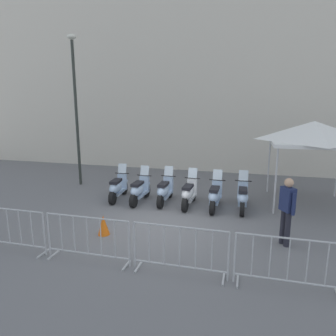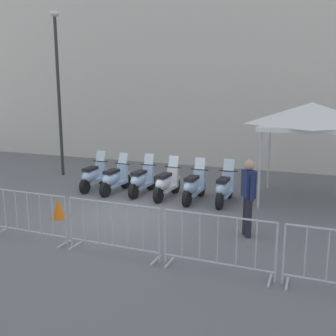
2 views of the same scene
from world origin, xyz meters
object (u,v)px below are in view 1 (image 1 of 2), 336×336
(barrier_segment_2, at_px, (88,240))
(motorcycle_4, at_px, (215,196))
(barrier_segment_3, at_px, (180,251))
(traffic_cone, at_px, (103,225))
(barrier_segment_1, at_px, (9,230))
(canopy_tent, at_px, (313,133))
(barrier_segment_4, at_px, (288,264))
(motorcycle_1, at_px, (139,190))
(street_lamp, at_px, (75,98))
(motorcycle_3, at_px, (189,194))
(officer_near_row_end, at_px, (287,208))
(motorcycle_5, at_px, (243,197))
(motorcycle_0, at_px, (118,188))
(motorcycle_2, at_px, (165,191))

(barrier_segment_2, bearing_deg, motorcycle_4, 58.69)
(motorcycle_4, bearing_deg, barrier_segment_3, -95.42)
(motorcycle_4, relative_size, traffic_cone, 3.14)
(barrier_segment_2, bearing_deg, traffic_cone, 100.97)
(barrier_segment_1, xyz_separation_m, canopy_tent, (7.72, 5.29, 1.99))
(barrier_segment_1, distance_m, barrier_segment_4, 6.31)
(motorcycle_1, distance_m, barrier_segment_1, 4.55)
(motorcycle_1, bearing_deg, street_lamp, 151.47)
(barrier_segment_3, relative_size, canopy_tent, 0.69)
(barrier_segment_1, distance_m, barrier_segment_3, 4.21)
(canopy_tent, bearing_deg, motorcycle_3, -163.78)
(officer_near_row_end, bearing_deg, street_lamp, 152.48)
(motorcycle_4, bearing_deg, barrier_segment_2, -121.31)
(motorcycle_5, bearing_deg, canopy_tent, 27.31)
(motorcycle_0, height_order, motorcycle_4, same)
(motorcycle_1, bearing_deg, canopy_tent, 11.32)
(motorcycle_5, bearing_deg, motorcycle_0, 178.35)
(motorcycle_4, bearing_deg, motorcycle_1, 178.42)
(motorcycle_2, relative_size, canopy_tent, 0.59)
(motorcycle_2, relative_size, traffic_cone, 3.13)
(motorcycle_5, xyz_separation_m, officer_near_row_end, (1.02, -2.33, 0.53))
(motorcycle_5, distance_m, canopy_tent, 3.24)
(barrier_segment_2, height_order, canopy_tent, canopy_tent)
(motorcycle_5, bearing_deg, barrier_segment_3, -106.92)
(traffic_cone, bearing_deg, motorcycle_3, 56.07)
(motorcycle_5, distance_m, barrier_segment_2, 5.40)
(motorcycle_5, bearing_deg, motorcycle_1, -179.77)
(motorcycle_3, height_order, traffic_cone, motorcycle_3)
(street_lamp, relative_size, traffic_cone, 11.21)
(motorcycle_4, relative_size, barrier_segment_2, 0.85)
(motorcycle_3, distance_m, barrier_segment_3, 4.26)
(motorcycle_0, relative_size, barrier_segment_4, 0.85)
(barrier_segment_2, xyz_separation_m, street_lamp, (-3.49, 5.98, 3.17))
(motorcycle_3, relative_size, motorcycle_4, 1.00)
(barrier_segment_3, bearing_deg, motorcycle_5, 73.08)
(street_lamp, bearing_deg, motorcycle_3, -19.52)
(motorcycle_1, distance_m, canopy_tent, 6.26)
(motorcycle_4, xyz_separation_m, street_lamp, (-5.99, 1.87, 3.24))
(barrier_segment_3, bearing_deg, motorcycle_4, 84.58)
(motorcycle_4, xyz_separation_m, traffic_cone, (-2.77, -2.72, -0.18))
(motorcycle_5, relative_size, barrier_segment_1, 0.85)
(barrier_segment_4, relative_size, officer_near_row_end, 1.17)
(barrier_segment_4, bearing_deg, canopy_tent, 75.51)
(traffic_cone, bearing_deg, street_lamp, 125.01)
(motorcycle_3, height_order, barrier_segment_3, motorcycle_3)
(street_lamp, bearing_deg, traffic_cone, -54.99)
(motorcycle_2, xyz_separation_m, barrier_segment_4, (3.49, -4.42, 0.07))
(barrier_segment_2, distance_m, barrier_segment_3, 2.10)
(motorcycle_4, height_order, officer_near_row_end, officer_near_row_end)
(barrier_segment_4, distance_m, officer_near_row_end, 2.04)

